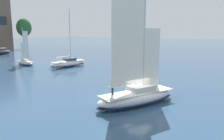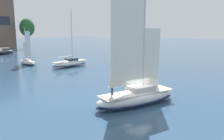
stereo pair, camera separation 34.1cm
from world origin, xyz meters
name	(u,v)px [view 1 (the left image)]	position (x,y,z in m)	size (l,w,h in m)	color
ground_plane	(137,104)	(0.00, 0.00, 0.00)	(400.00, 400.00, 0.00)	#2D4C6B
tree_shore_left	(24,28)	(35.89, 71.52, 8.60)	(5.97, 5.97, 12.29)	brown
sailboat_main	(137,94)	(0.01, 0.00, 1.00)	(9.29, 5.83, 12.40)	white
sailboat_moored_near_marina	(68,63)	(12.69, 22.54, 0.77)	(8.53, 3.42, 11.41)	white
sailboat_moored_mid_channel	(25,62)	(9.20, 31.90, 0.69)	(2.50, 5.89, 7.86)	white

